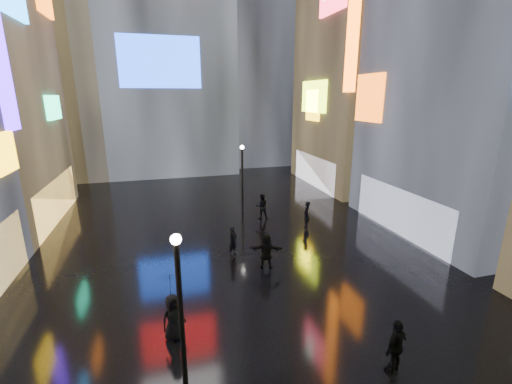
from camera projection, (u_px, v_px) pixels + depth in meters
name	position (u px, v px, depth m)	size (l,w,h in m)	color
ground	(223.00, 233.00, 22.48)	(140.00, 140.00, 0.00)	black
building_right_far	(368.00, 38.00, 32.11)	(10.28, 12.00, 28.00)	black
tower_flank_right	(252.00, 30.00, 44.32)	(12.00, 12.00, 34.00)	black
tower_flank_left	(50.00, 54.00, 35.72)	(10.00, 10.00, 26.00)	black
lamp_near	(181.00, 309.00, 9.62)	(0.30, 0.30, 5.20)	black
lamp_far	(242.00, 175.00, 25.91)	(0.30, 0.30, 5.20)	black
pedestrian_3	(396.00, 346.00, 11.00)	(1.12, 0.47, 1.91)	black
pedestrian_4	(173.00, 317.00, 12.49)	(0.89, 0.58, 1.82)	black
pedestrian_5	(266.00, 251.00, 17.77)	(1.76, 0.56, 1.90)	black
pedestrian_6	(233.00, 241.00, 19.26)	(0.62, 0.40, 1.69)	black
pedestrian_7	(262.00, 206.00, 24.96)	(0.92, 0.72, 1.89)	black
umbrella_2	(171.00, 285.00, 12.13)	(0.92, 0.94, 0.85)	black
pedestrian_8	(306.00, 214.00, 23.36)	(0.67, 0.44, 1.83)	black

